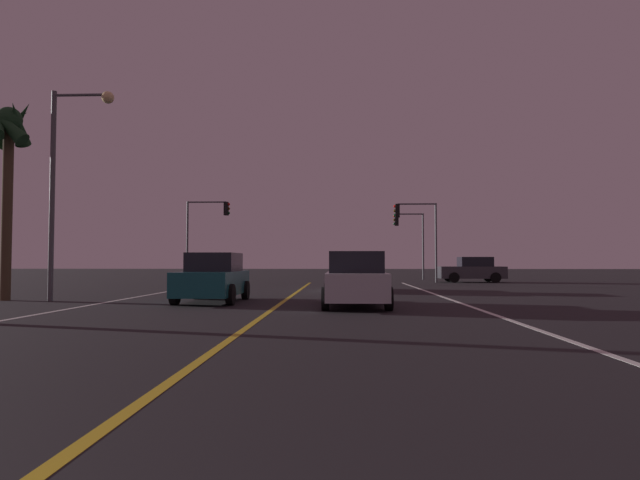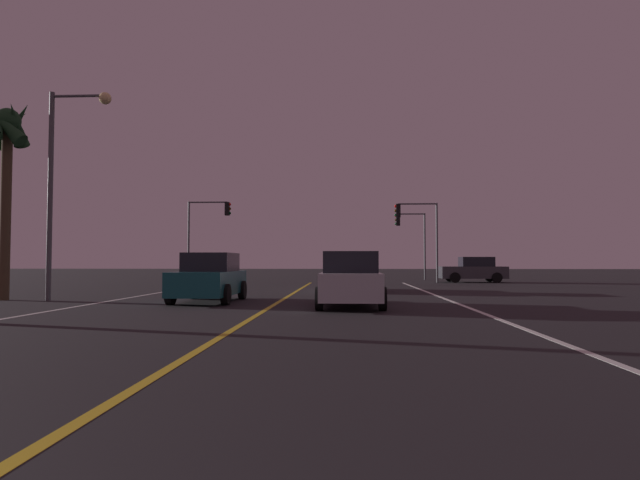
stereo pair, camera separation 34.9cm
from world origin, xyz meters
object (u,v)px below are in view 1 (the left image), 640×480
at_px(car_lead_same_lane, 356,280).
at_px(traffic_light_near_left, 208,222).
at_px(street_lamp_left_mid, 67,166).
at_px(car_crossing_side, 472,270).
at_px(car_ahead_far, 356,274).
at_px(traffic_light_far_right, 409,231).
at_px(palm_tree_left_mid, 8,139).
at_px(car_oncoming, 213,278).
at_px(traffic_light_near_right, 415,224).

height_order(car_lead_same_lane, traffic_light_near_left, traffic_light_near_left).
bearing_deg(car_lead_same_lane, street_lamp_left_mid, 78.94).
distance_m(car_crossing_side, car_ahead_far, 13.60).
distance_m(traffic_light_far_right, palm_tree_left_mid, 28.36).
height_order(car_lead_same_lane, traffic_light_far_right, traffic_light_far_right).
relative_size(car_oncoming, car_ahead_far, 1.00).
relative_size(car_lead_same_lane, car_crossing_side, 1.00).
relative_size(car_ahead_far, palm_tree_left_mid, 0.58).
height_order(traffic_light_near_right, palm_tree_left_mid, palm_tree_left_mid).
bearing_deg(car_ahead_far, palm_tree_left_mid, 117.44).
xyz_separation_m(car_lead_same_lane, palm_tree_left_mid, (-12.54, 2.21, 5.03)).
distance_m(car_crossing_side, traffic_light_near_right, 5.01).
height_order(car_crossing_side, traffic_light_far_right, traffic_light_far_right).
bearing_deg(car_oncoming, car_lead_same_lane, 69.66).
bearing_deg(car_oncoming, car_ahead_far, 143.91).
relative_size(street_lamp_left_mid, palm_tree_left_mid, 1.02).
bearing_deg(car_ahead_far, street_lamp_left_mid, 123.25).
bearing_deg(car_crossing_side, car_oncoming, 53.44).
xyz_separation_m(car_lead_same_lane, car_crossing_side, (8.42, 19.74, 0.00)).
bearing_deg(car_oncoming, car_crossing_side, 143.44).
distance_m(car_crossing_side, car_oncoming, 22.33).
distance_m(car_crossing_side, traffic_light_near_left, 18.15).
height_order(car_crossing_side, traffic_light_near_left, traffic_light_near_left).
xyz_separation_m(car_ahead_far, traffic_light_near_right, (4.28, 10.20, 3.09)).
relative_size(car_lead_same_lane, street_lamp_left_mid, 0.57).
xyz_separation_m(car_crossing_side, traffic_light_far_right, (-3.62, 4.81, 2.94)).
xyz_separation_m(traffic_light_near_left, traffic_light_far_right, (14.22, 5.50, -0.29)).
bearing_deg(car_oncoming, traffic_light_near_left, -165.23).
bearing_deg(car_oncoming, traffic_light_far_right, 156.96).
height_order(car_crossing_side, car_ahead_far, same).
bearing_deg(car_oncoming, traffic_light_near_right, 151.36).
bearing_deg(traffic_light_near_right, car_oncoming, 61.36).
distance_m(traffic_light_near_left, street_lamp_left_mid, 17.10).
bearing_deg(traffic_light_far_right, car_ahead_far, 73.88).
relative_size(car_ahead_far, traffic_light_near_left, 0.79).
relative_size(car_oncoming, traffic_light_near_left, 0.79).
height_order(car_ahead_far, street_lamp_left_mid, street_lamp_left_mid).
relative_size(car_crossing_side, traffic_light_near_left, 0.79).
xyz_separation_m(car_lead_same_lane, traffic_light_far_right, (4.79, 24.56, 2.94)).
height_order(traffic_light_near_right, street_lamp_left_mid, street_lamp_left_mid).
relative_size(car_crossing_side, traffic_light_near_right, 0.81).
relative_size(car_oncoming, street_lamp_left_mid, 0.57).
bearing_deg(car_lead_same_lane, palm_tree_left_mid, 80.00).
distance_m(car_lead_same_lane, car_ahead_far, 8.86).
bearing_deg(car_crossing_side, traffic_light_near_left, 2.21).
height_order(car_ahead_far, traffic_light_near_left, traffic_light_near_left).
bearing_deg(traffic_light_near_left, street_lamp_left_mid, -92.63).
relative_size(car_ahead_far, traffic_light_far_right, 0.84).
bearing_deg(car_crossing_side, car_lead_same_lane, 66.91).
height_order(car_crossing_side, palm_tree_left_mid, palm_tree_left_mid).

